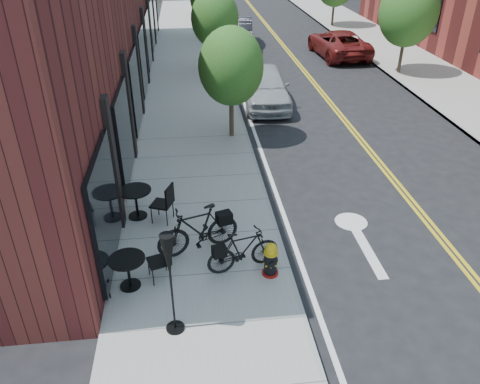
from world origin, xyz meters
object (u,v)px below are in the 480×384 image
bistro_set_c (136,199)px  parked_car_a (265,86)px  fire_hydrant (271,260)px  bicycle_right (243,250)px  parked_car_b (238,33)px  patio_umbrella (169,264)px  parked_car_far (338,43)px  bistro_set_b (128,268)px  bicycle_left (198,229)px  parked_car_c (229,27)px

bistro_set_c → parked_car_a: parked_car_a is taller
fire_hydrant → bistro_set_c: 4.06m
bicycle_right → parked_car_b: size_ratio=0.33×
parked_car_b → patio_umbrella: bearing=-94.1°
parked_car_far → bistro_set_b: bearing=58.6°
patio_umbrella → parked_car_far: (9.14, 19.90, -0.96)m
fire_hydrant → patio_umbrella: 2.75m
bistro_set_b → patio_umbrella: patio_umbrella is taller
parked_car_b → parked_car_far: (5.44, -3.00, -0.09)m
bicycle_left → parked_car_c: (2.82, 22.98, -0.02)m
parked_car_b → parked_car_far: 6.21m
parked_car_far → bistro_set_c: bearing=54.5°
bicycle_left → fire_hydrant: bearing=38.2°
bicycle_right → bistro_set_b: bicycle_right is taller
bistro_set_c → parked_car_far: parked_car_far is taller
parked_car_a → fire_hydrant: bearing=-95.9°
bistro_set_b → parked_car_b: bearing=60.6°
bistro_set_b → parked_car_b: (4.65, 21.58, 0.22)m
bicycle_left → parked_car_a: parked_car_a is taller
patio_umbrella → parked_car_b: size_ratio=0.44×
bicycle_left → bistro_set_b: (-1.50, -1.08, -0.11)m
patio_umbrella → parked_car_c: size_ratio=0.46×
parked_car_far → fire_hydrant: bearing=66.2°
bicycle_right → patio_umbrella: size_ratio=0.76×
bistro_set_b → parked_car_a: size_ratio=0.39×
bicycle_left → patio_umbrella: size_ratio=0.90×
parked_car_b → bistro_set_c: bearing=-98.9°
bicycle_right → parked_car_b: (2.19, 21.27, 0.20)m
bistro_set_c → parked_car_c: bearing=100.0°
bistro_set_b → parked_car_far: size_ratio=0.34×
parked_car_a → parked_car_c: size_ratio=0.97×
bistro_set_b → parked_car_c: size_ratio=0.38×
bistro_set_b → parked_car_far: 21.15m
bistro_set_b → parked_car_c: parked_car_c is taller
bistro_set_b → parked_car_far: (10.09, 18.58, 0.13)m
bicycle_left → parked_car_c: parked_car_c is taller
bicycle_right → bistro_set_c: bistro_set_c is taller
bistro_set_c → parked_car_b: (4.69, 18.86, 0.18)m
fire_hydrant → parked_car_c: (1.30, 24.01, 0.18)m
fire_hydrant → parked_car_b: bearing=89.8°
patio_umbrella → parked_car_far: patio_umbrella is taller
fire_hydrant → bistro_set_b: bistro_set_b is taller
parked_car_c → bistro_set_b: bearing=-99.0°
bistro_set_b → parked_car_a: 12.08m
bistro_set_b → parked_car_b: 22.08m
bicycle_left → bistro_set_c: bearing=-154.5°
fire_hydrant → parked_car_b: (1.62, 21.52, 0.31)m
bicycle_right → bistro_set_b: (-2.46, -0.31, -0.02)m
bistro_set_c → bistro_set_b: bearing=-67.6°
patio_umbrella → fire_hydrant: bearing=33.5°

